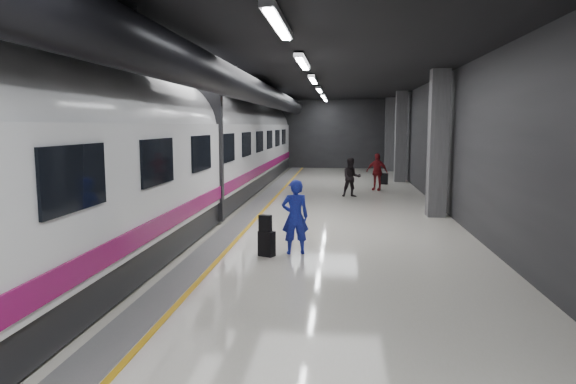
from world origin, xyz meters
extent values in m
plane|color=silver|center=(0.00, 0.00, 0.00)|extent=(40.00, 40.00, 0.00)
cube|color=black|center=(0.00, 0.00, 4.50)|extent=(10.00, 40.00, 0.02)
cube|color=#28282B|center=(0.00, 20.00, 2.25)|extent=(10.00, 0.02, 4.50)
cube|color=#28282B|center=(-5.00, 0.00, 2.25)|extent=(0.02, 40.00, 4.50)
cube|color=#28282B|center=(5.00, 0.00, 2.25)|extent=(0.02, 40.00, 4.50)
cube|color=slate|center=(-1.35, 0.00, 0.01)|extent=(0.65, 39.80, 0.01)
cube|color=gold|center=(-0.95, 0.00, 0.01)|extent=(0.10, 39.80, 0.01)
cylinder|color=black|center=(-1.30, 0.00, 3.95)|extent=(0.80, 38.00, 0.80)
cube|color=silver|center=(0.60, -6.00, 4.40)|extent=(0.22, 2.60, 0.10)
cube|color=silver|center=(0.60, -1.00, 4.40)|extent=(0.22, 2.60, 0.10)
cube|color=silver|center=(0.60, 4.00, 4.40)|extent=(0.22, 2.60, 0.10)
cube|color=silver|center=(0.60, 9.00, 4.40)|extent=(0.22, 2.60, 0.10)
cube|color=silver|center=(0.60, 14.00, 4.40)|extent=(0.22, 2.60, 0.10)
cube|color=silver|center=(0.60, 18.00, 4.40)|extent=(0.22, 2.60, 0.10)
cube|color=#515154|center=(4.55, 2.00, 2.25)|extent=(0.55, 0.55, 4.50)
cube|color=#515154|center=(4.55, 12.00, 2.25)|extent=(0.55, 0.55, 4.50)
cube|color=#515154|center=(4.55, 18.00, 2.25)|extent=(0.55, 0.55, 4.50)
cube|color=black|center=(-3.25, 0.00, 0.35)|extent=(2.80, 38.00, 0.60)
cube|color=white|center=(-3.25, 0.00, 1.75)|extent=(2.90, 38.00, 2.20)
cylinder|color=white|center=(-3.25, 0.00, 2.70)|extent=(2.80, 38.00, 2.80)
cube|color=#840C50|center=(-1.78, 0.00, 0.95)|extent=(0.04, 38.00, 0.35)
cube|color=black|center=(-3.25, 0.00, 2.00)|extent=(3.05, 0.25, 3.80)
cube|color=black|center=(-1.78, -8.00, 2.15)|extent=(0.05, 1.60, 0.85)
cube|color=black|center=(-1.78, -5.00, 2.15)|extent=(0.05, 1.60, 0.85)
cube|color=black|center=(-1.78, -2.00, 2.15)|extent=(0.05, 1.60, 0.85)
cube|color=black|center=(-1.78, 1.00, 2.15)|extent=(0.05, 1.60, 0.85)
cube|color=black|center=(-1.78, 4.00, 2.15)|extent=(0.05, 1.60, 0.85)
cube|color=black|center=(-1.78, 7.00, 2.15)|extent=(0.05, 1.60, 0.85)
cube|color=black|center=(-1.78, 10.00, 2.15)|extent=(0.05, 1.60, 0.85)
cube|color=black|center=(-1.78, 13.00, 2.15)|extent=(0.05, 1.60, 0.85)
cube|color=black|center=(-1.78, 16.00, 2.15)|extent=(0.05, 1.60, 0.85)
imported|color=#1834B9|center=(0.61, -3.14, 0.82)|extent=(0.68, 0.53, 1.65)
cube|color=black|center=(0.02, -3.43, 0.27)|extent=(0.39, 0.33, 0.55)
cube|color=black|center=(-0.01, -3.43, 0.72)|extent=(0.29, 0.20, 0.36)
imported|color=black|center=(2.02, 6.10, 0.77)|extent=(0.84, 0.70, 1.55)
imported|color=maroon|center=(3.16, 8.37, 0.81)|extent=(1.02, 0.72, 1.61)
cube|color=black|center=(3.67, 10.72, 0.27)|extent=(0.41, 0.32, 0.53)
camera|label=1|loc=(1.59, -14.18, 2.82)|focal=32.00mm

